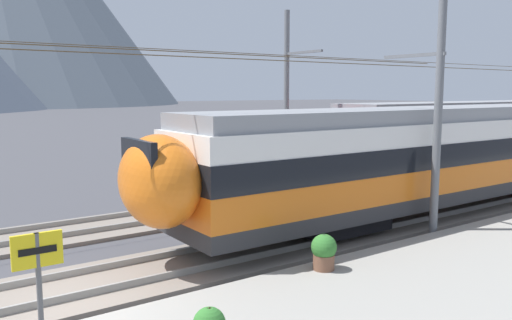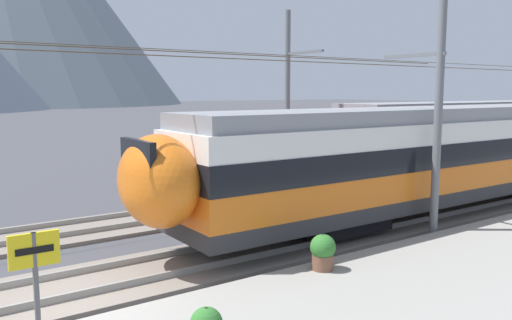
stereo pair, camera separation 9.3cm
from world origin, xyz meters
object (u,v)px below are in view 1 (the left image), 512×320
(catenary_mast_far_side, at_px, (289,97))
(train_near_platform, at_px, (479,148))
(platform_sign, at_px, (38,271))
(potted_plant_platform_edge, at_px, (324,250))
(catenary_mast_mid, at_px, (435,99))

(catenary_mast_far_side, bearing_deg, train_near_platform, -60.85)
(train_near_platform, bearing_deg, catenary_mast_far_side, 119.15)
(platform_sign, relative_size, potted_plant_platform_edge, 2.53)
(potted_plant_platform_edge, bearing_deg, catenary_mast_mid, 9.81)
(train_near_platform, distance_m, platform_sign, 17.29)
(train_near_platform, xyz_separation_m, catenary_mast_mid, (-5.35, -1.79, 1.95))
(catenary_mast_far_side, bearing_deg, platform_sign, -141.08)
(platform_sign, xyz_separation_m, potted_plant_platform_edge, (6.44, 0.97, -1.10))
(potted_plant_platform_edge, bearing_deg, catenary_mast_far_side, 55.34)
(catenary_mast_mid, distance_m, catenary_mast_far_side, 8.81)
(train_near_platform, height_order, platform_sign, train_near_platform)
(catenary_mast_mid, height_order, potted_plant_platform_edge, catenary_mast_mid)
(catenary_mast_mid, xyz_separation_m, platform_sign, (-11.55, -1.86, -2.33))
(catenary_mast_mid, height_order, catenary_mast_far_side, catenary_mast_mid)
(train_near_platform, xyz_separation_m, potted_plant_platform_edge, (-10.46, -2.67, -1.48))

